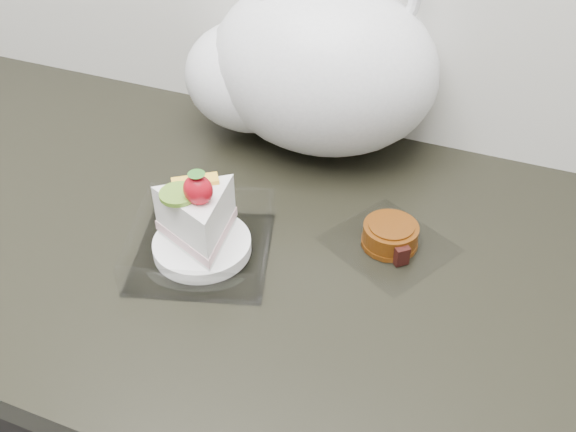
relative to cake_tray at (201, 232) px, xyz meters
The scene contains 4 objects.
counter 0.49m from the cake_tray, 121.82° to the left, with size 2.04×0.64×0.90m.
cake_tray is the anchor object (origin of this frame).
mooncake_wrap 0.24m from the cake_tray, 25.31° to the left, with size 0.19×0.18×0.03m.
plastic_bag 0.31m from the cake_tray, 84.33° to the left, with size 0.44×0.36×0.31m.
Camera 1 is at (0.35, 1.12, 1.45)m, focal length 40.00 mm.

